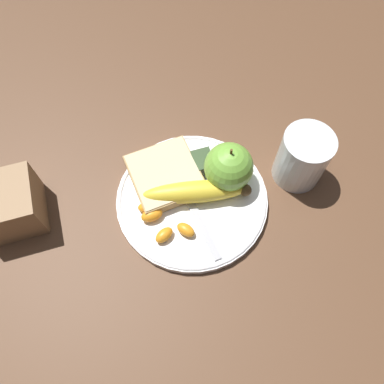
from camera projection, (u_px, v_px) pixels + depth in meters
name	position (u px, v px, depth m)	size (l,w,h in m)	color
ground_plane	(192.00, 201.00, 0.60)	(3.00, 3.00, 0.00)	brown
plate	(192.00, 199.00, 0.60)	(0.24, 0.24, 0.01)	white
juice_glass	(301.00, 157.00, 0.59)	(0.08, 0.08, 0.09)	silver
apple	(229.00, 167.00, 0.58)	(0.08, 0.08, 0.09)	#72B23D
banana	(198.00, 194.00, 0.58)	(0.07, 0.17, 0.04)	yellow
bread_slice	(165.00, 175.00, 0.60)	(0.12, 0.12, 0.02)	#AB8751
fork	(188.00, 203.00, 0.59)	(0.17, 0.04, 0.00)	#B2B2B7
jam_packet	(203.00, 162.00, 0.61)	(0.04, 0.03, 0.02)	white
orange_segment_0	(186.00, 230.00, 0.56)	(0.03, 0.03, 0.02)	orange
orange_segment_1	(164.00, 235.00, 0.56)	(0.03, 0.04, 0.02)	orange
orange_segment_2	(168.00, 201.00, 0.58)	(0.02, 0.03, 0.02)	orange
orange_segment_3	(152.00, 215.00, 0.57)	(0.02, 0.04, 0.02)	orange
orange_segment_4	(147.00, 207.00, 0.58)	(0.03, 0.03, 0.02)	orange
orange_segment_5	(171.00, 193.00, 0.59)	(0.03, 0.04, 0.02)	orange
condiment_caddy	(9.00, 205.00, 0.56)	(0.09, 0.09, 0.07)	#93704C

